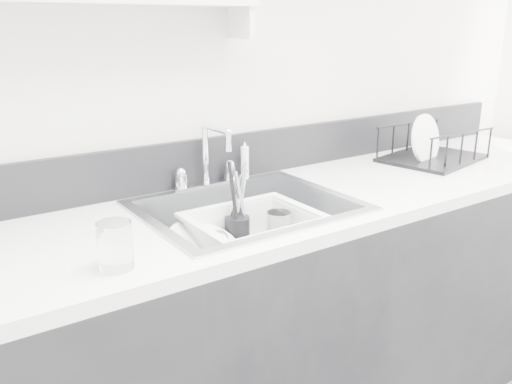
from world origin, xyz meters
TOP-DOWN VIEW (x-y plane):
  - counter_run at (0.00, 1.19)m, footprint 3.20×0.62m
  - backsplash at (0.00, 1.49)m, footprint 3.20×0.02m
  - sink at (0.00, 1.19)m, footprint 0.64×0.52m
  - faucet at (0.00, 1.44)m, footprint 0.26×0.18m
  - side_sprayer at (0.16, 1.44)m, footprint 0.03×0.03m
  - wall_shelf at (-0.35, 1.42)m, footprint 1.00×0.16m
  - wash_tub at (0.00, 1.15)m, footprint 0.46×0.41m
  - plate_stack at (-0.14, 1.20)m, footprint 0.28×0.27m
  - utensil_cup at (0.00, 1.25)m, footprint 0.08×0.08m
  - ladle at (-0.06, 1.15)m, footprint 0.24×0.27m
  - tumbler_in_tub at (0.12, 1.19)m, footprint 0.09×0.09m
  - tumbler_counter at (-0.49, 1.00)m, footprint 0.10×0.10m
  - dish_rack at (0.96, 1.26)m, footprint 0.46×0.38m
  - bowl_small at (0.06, 1.14)m, footprint 0.15×0.15m

SIDE VIEW (x-z plane):
  - counter_run at x=0.00m, z-range 0.00..0.92m
  - bowl_small at x=0.06m, z-range 0.77..0.80m
  - plate_stack at x=-0.14m, z-range 0.74..0.85m
  - ladle at x=-0.06m, z-range 0.77..0.84m
  - tumbler_in_tub at x=0.12m, z-range 0.77..0.88m
  - wash_tub at x=0.00m, z-range 0.75..0.90m
  - utensil_cup at x=0.00m, z-range 0.69..0.96m
  - sink at x=0.00m, z-range 0.73..0.93m
  - tumbler_counter at x=-0.49m, z-range 0.92..1.03m
  - faucet at x=0.00m, z-range 0.87..1.09m
  - side_sprayer at x=0.16m, z-range 0.92..1.06m
  - dish_rack at x=0.96m, z-range 0.92..1.06m
  - backsplash at x=0.00m, z-range 0.92..1.08m
  - wall_shelf at x=-0.35m, z-range 1.45..1.57m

